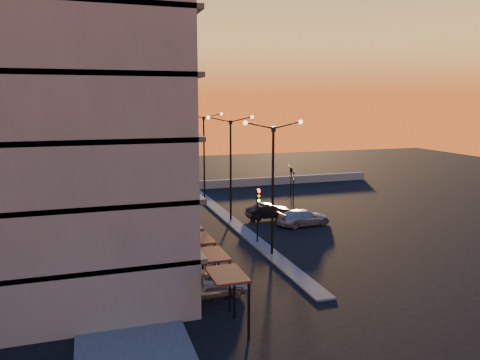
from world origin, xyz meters
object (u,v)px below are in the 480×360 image
Objects in this scene: car_sedan at (269,211)px; car_wagon at (304,217)px; car_hatchback at (210,282)px; streetlamp_mid at (231,160)px; traffic_light_main at (258,207)px.

car_wagon reaches higher than car_sedan.
car_hatchback is 0.89× the size of car_wagon.
streetlamp_mid is 7.62m from traffic_light_main.
car_sedan is (3.60, 6.90, -2.20)m from traffic_light_main.
streetlamp_mid is 6.09m from car_sedan.
streetlamp_mid is 17.00m from car_hatchback.
streetlamp_mid is at bearing 90.00° from traffic_light_main.
car_hatchback reaches higher than car_sedan.
streetlamp_mid reaches higher than car_hatchback.
car_wagon is at bearing -147.54° from car_sedan.
car_sedan is (9.45, 14.97, -0.04)m from car_hatchback.
car_sedan is 0.87× the size of car_wagon.
traffic_light_main is 7.12m from car_wagon.
traffic_light_main is 0.99× the size of car_hatchback.
car_hatchback is 1.02× the size of car_sedan.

